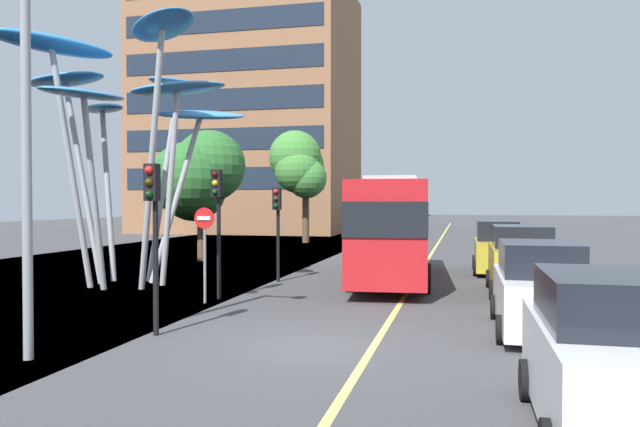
{
  "coord_description": "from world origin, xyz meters",
  "views": [
    {
      "loc": [
        3.0,
        -12.0,
        2.92
      ],
      "look_at": [
        -1.77,
        8.2,
        2.5
      ],
      "focal_mm": 34.43,
      "sensor_mm": 36.0,
      "label": 1
    }
  ],
  "objects_px": {
    "street_lamp": "(38,53)",
    "no_entry_sign": "(205,240)",
    "leaf_sculpture": "(123,96)",
    "car_side_street": "(497,249)",
    "traffic_light_island_mid": "(277,213)",
    "car_parked_near": "(612,360)",
    "red_bus": "(391,224)",
    "traffic_light_kerb_near": "(153,212)",
    "car_parked_far": "(521,262)",
    "traffic_light_kerb_far": "(217,206)",
    "car_parked_mid": "(539,290)"
  },
  "relations": [
    {
      "from": "car_parked_mid",
      "to": "car_parked_far",
      "type": "bearing_deg",
      "value": 88.9
    },
    {
      "from": "traffic_light_kerb_near",
      "to": "car_parked_far",
      "type": "bearing_deg",
      "value": 44.39
    },
    {
      "from": "red_bus",
      "to": "car_side_street",
      "type": "bearing_deg",
      "value": 42.26
    },
    {
      "from": "red_bus",
      "to": "car_parked_far",
      "type": "height_order",
      "value": "red_bus"
    },
    {
      "from": "leaf_sculpture",
      "to": "car_parked_far",
      "type": "xyz_separation_m",
      "value": [
        13.26,
        0.94,
        -5.52
      ]
    },
    {
      "from": "traffic_light_island_mid",
      "to": "car_parked_mid",
      "type": "bearing_deg",
      "value": -39.67
    },
    {
      "from": "traffic_light_kerb_far",
      "to": "car_parked_far",
      "type": "relative_size",
      "value": 0.88
    },
    {
      "from": "traffic_light_kerb_far",
      "to": "traffic_light_island_mid",
      "type": "relative_size",
      "value": 1.13
    },
    {
      "from": "car_parked_near",
      "to": "red_bus",
      "type": "bearing_deg",
      "value": 107.06
    },
    {
      "from": "leaf_sculpture",
      "to": "red_bus",
      "type": "bearing_deg",
      "value": 19.68
    },
    {
      "from": "leaf_sculpture",
      "to": "no_entry_sign",
      "type": "bearing_deg",
      "value": -33.86
    },
    {
      "from": "red_bus",
      "to": "street_lamp",
      "type": "relative_size",
      "value": 1.18
    },
    {
      "from": "car_side_street",
      "to": "no_entry_sign",
      "type": "bearing_deg",
      "value": -131.59
    },
    {
      "from": "traffic_light_island_mid",
      "to": "street_lamp",
      "type": "bearing_deg",
      "value": -94.88
    },
    {
      "from": "traffic_light_island_mid",
      "to": "street_lamp",
      "type": "xyz_separation_m",
      "value": [
        -0.98,
        -11.44,
        3.14
      ]
    },
    {
      "from": "traffic_light_kerb_far",
      "to": "car_parked_near",
      "type": "xyz_separation_m",
      "value": [
        8.9,
        -8.84,
        -1.82
      ]
    },
    {
      "from": "car_parked_mid",
      "to": "street_lamp",
      "type": "xyz_separation_m",
      "value": [
        -9.18,
        -4.64,
        4.67
      ]
    },
    {
      "from": "car_side_street",
      "to": "street_lamp",
      "type": "distance_m",
      "value": 19.02
    },
    {
      "from": "traffic_light_kerb_near",
      "to": "car_parked_near",
      "type": "relative_size",
      "value": 0.91
    },
    {
      "from": "red_bus",
      "to": "car_parked_mid",
      "type": "xyz_separation_m",
      "value": [
        4.22,
        -8.0,
        -1.12
      ]
    },
    {
      "from": "red_bus",
      "to": "street_lamp",
      "type": "bearing_deg",
      "value": -111.43
    },
    {
      "from": "traffic_light_kerb_near",
      "to": "car_parked_far",
      "type": "xyz_separation_m",
      "value": [
        8.26,
        8.09,
        -1.67
      ]
    },
    {
      "from": "traffic_light_kerb_near",
      "to": "street_lamp",
      "type": "distance_m",
      "value": 3.85
    },
    {
      "from": "red_bus",
      "to": "no_entry_sign",
      "type": "distance_m",
      "value": 7.65
    },
    {
      "from": "traffic_light_island_mid",
      "to": "car_parked_mid",
      "type": "distance_m",
      "value": 10.76
    },
    {
      "from": "leaf_sculpture",
      "to": "car_parked_near",
      "type": "height_order",
      "value": "leaf_sculpture"
    },
    {
      "from": "traffic_light_kerb_near",
      "to": "traffic_light_island_mid",
      "type": "height_order",
      "value": "traffic_light_kerb_near"
    },
    {
      "from": "street_lamp",
      "to": "no_entry_sign",
      "type": "height_order",
      "value": "street_lamp"
    },
    {
      "from": "no_entry_sign",
      "to": "car_parked_far",
      "type": "bearing_deg",
      "value": 23.08
    },
    {
      "from": "car_parked_mid",
      "to": "car_parked_far",
      "type": "relative_size",
      "value": 1.01
    },
    {
      "from": "traffic_light_kerb_near",
      "to": "no_entry_sign",
      "type": "bearing_deg",
      "value": 99.43
    },
    {
      "from": "leaf_sculpture",
      "to": "car_parked_near",
      "type": "bearing_deg",
      "value": -39.66
    },
    {
      "from": "car_parked_mid",
      "to": "car_side_street",
      "type": "relative_size",
      "value": 1.03
    },
    {
      "from": "no_entry_sign",
      "to": "red_bus",
      "type": "bearing_deg",
      "value": 52.64
    },
    {
      "from": "car_parked_mid",
      "to": "traffic_light_island_mid",
      "type": "bearing_deg",
      "value": 140.33
    },
    {
      "from": "car_parked_near",
      "to": "street_lamp",
      "type": "relative_size",
      "value": 0.45
    },
    {
      "from": "red_bus",
      "to": "traffic_light_kerb_near",
      "type": "relative_size",
      "value": 2.86
    },
    {
      "from": "traffic_light_kerb_near",
      "to": "no_entry_sign",
      "type": "distance_m",
      "value": 4.41
    },
    {
      "from": "traffic_light_kerb_far",
      "to": "leaf_sculpture",
      "type": "bearing_deg",
      "value": 153.58
    },
    {
      "from": "traffic_light_kerb_far",
      "to": "traffic_light_island_mid",
      "type": "xyz_separation_m",
      "value": [
        0.55,
        4.18,
        -0.31
      ]
    },
    {
      "from": "traffic_light_island_mid",
      "to": "car_parked_near",
      "type": "xyz_separation_m",
      "value": [
        8.35,
        -13.02,
        -1.51
      ]
    },
    {
      "from": "car_side_street",
      "to": "street_lamp",
      "type": "relative_size",
      "value": 0.48
    },
    {
      "from": "traffic_light_kerb_near",
      "to": "traffic_light_kerb_far",
      "type": "relative_size",
      "value": 0.97
    },
    {
      "from": "red_bus",
      "to": "car_side_street",
      "type": "relative_size",
      "value": 2.47
    },
    {
      "from": "traffic_light_kerb_far",
      "to": "traffic_light_kerb_near",
      "type": "bearing_deg",
      "value": -83.05
    },
    {
      "from": "leaf_sculpture",
      "to": "street_lamp",
      "type": "bearing_deg",
      "value": -67.19
    },
    {
      "from": "no_entry_sign",
      "to": "car_parked_near",
      "type": "bearing_deg",
      "value": -42.13
    },
    {
      "from": "traffic_light_kerb_near",
      "to": "car_parked_near",
      "type": "height_order",
      "value": "traffic_light_kerb_near"
    },
    {
      "from": "car_parked_far",
      "to": "no_entry_sign",
      "type": "bearing_deg",
      "value": -156.92
    },
    {
      "from": "traffic_light_island_mid",
      "to": "car_parked_near",
      "type": "height_order",
      "value": "traffic_light_island_mid"
    }
  ]
}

